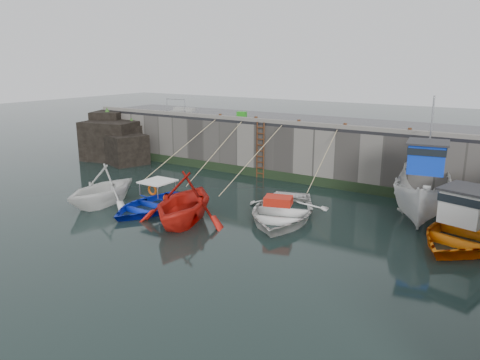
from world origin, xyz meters
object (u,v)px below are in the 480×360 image
Objects in this scene: boat_near_navy at (281,218)px; bollard_b at (256,119)px; boat_near_white at (103,204)px; bollard_d at (345,126)px; ladder at (260,150)px; boat_near_blacktrim at (184,222)px; boat_far_white at (424,193)px; boat_far_orange at (469,231)px; fish_crate at (242,114)px; bollard_a at (220,116)px; bollard_e at (410,131)px; boat_near_blue at (151,209)px; bollard_c at (299,122)px.

boat_near_navy is 8.40m from bollard_b.
bollard_d is at bearing 41.46° from boat_near_white.
boat_near_blacktrim is at bearing -81.51° from ladder.
boat_far_white is 3.09m from boat_far_orange.
fish_crate is at bearing 152.85° from boat_far_white.
ladder is 8.54m from boat_near_blacktrim.
boat_far_orange is 15.44m from bollard_a.
boat_far_orange reaches higher than fish_crate.
boat_near_navy is 19.51× the size of bollard_b.
boat_far_white reaches higher than boat_near_white.
bollard_e is at bearing 2.40° from ladder.
boat_far_orange reaches higher than boat_near_blue.
ladder is 1.81m from bollard_b.
bollard_e is (8.00, 0.34, 1.71)m from ladder.
boat_far_white is at bearing -60.17° from bollard_e.
boat_far_white is 7.86m from bollard_c.
boat_near_white is 14.78× the size of bollard_b.
bollard_e is (8.50, 0.00, 0.00)m from bollard_b.
boat_near_blue is 0.68× the size of boat_far_white.
boat_near_blue is 5.92m from boat_near_navy.
boat_far_white reaches higher than boat_near_blue.
ladder reaches higher than boat_near_blacktrim.
boat_far_white is at bearing 29.32° from boat_near_blue.
boat_near_white is 0.93× the size of boat_near_blue.
bollard_d is (0.39, 5.97, 3.30)m from boat_near_navy.
bollard_e is at bearing 41.45° from boat_near_navy.
bollard_a is at bearing 177.61° from boat_far_orange.
bollard_b is (-9.85, 2.36, 2.28)m from boat_far_white.
boat_near_blue is 12.64m from bollard_e.
bollard_e is at bearing 33.76° from boat_near_blacktrim.
bollard_b is (-4.91, 5.97, 3.30)m from boat_near_navy.
bollard_a is at bearing 180.00° from bollard_b.
boat_near_white reaches higher than boat_near_blue.
boat_near_white is (-3.53, -8.44, -1.59)m from ladder.
boat_near_navy is 6.21m from boat_far_white.
boat_far_white is at bearing 21.46° from boat_near_white.
boat_near_blacktrim is 0.84× the size of boat_near_navy.
ladder is at bearing -177.60° from bollard_e.
ladder is at bearing 80.32° from boat_near_blacktrim.
bollard_e is at bearing 0.00° from bollard_b.
bollard_d is at bearing 68.73° from boat_near_navy.
bollard_a is 1.00× the size of bollard_e.
boat_near_blacktrim is at bearing -112.41° from bollard_d.
boat_far_white is 23.36× the size of bollard_d.
boat_far_orange reaches higher than bollard_d.
boat_near_navy is 19.51× the size of bollard_d.
bollard_a is at bearing 123.65° from boat_near_navy.
boat_near_navy is (5.52, 2.15, 0.00)m from boat_near_blue.
ladder is at bearing -33.86° from bollard_b.
bollard_d is (-6.69, 4.51, 2.90)m from boat_far_orange.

